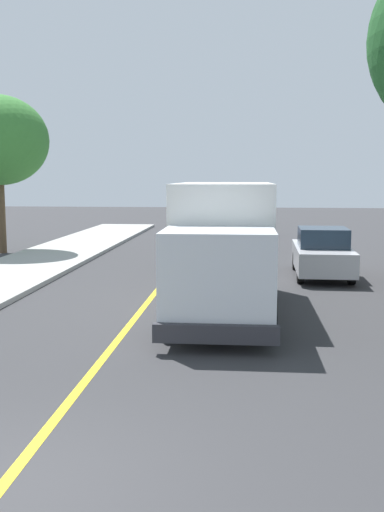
# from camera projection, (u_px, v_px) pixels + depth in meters

# --- Properties ---
(centre_line_yellow) EXTENTS (0.16, 56.00, 0.01)m
(centre_line_yellow) POSITION_uv_depth(u_px,v_px,m) (149.00, 300.00, 16.18)
(centre_line_yellow) COLOR gold
(centre_line_yellow) RESTS_ON ground
(box_truck) EXTENTS (2.43, 7.19, 3.20)m
(box_truck) POSITION_uv_depth(u_px,v_px,m) (223.00, 241.00, 14.74)
(box_truck) COLOR silver
(box_truck) RESTS_ON ground
(parked_car_near) EXTENTS (2.00, 4.48, 1.67)m
(parked_car_near) POSITION_uv_depth(u_px,v_px,m) (221.00, 248.00, 21.44)
(parked_car_near) COLOR #4C564C
(parked_car_near) RESTS_ON ground
(parked_car_mid) EXTENTS (1.96, 4.46, 1.67)m
(parked_car_mid) POSITION_uv_depth(u_px,v_px,m) (236.00, 232.00, 27.52)
(parked_car_mid) COLOR #B7B7BC
(parked_car_mid) RESTS_ON ground
(parked_car_far) EXTENTS (1.99, 4.47, 1.67)m
(parked_car_far) POSITION_uv_depth(u_px,v_px,m) (246.00, 222.00, 34.04)
(parked_car_far) COLOR #2D4793
(parked_car_far) RESTS_ON ground
(parked_car_furthest) EXTENTS (1.83, 4.41, 1.67)m
(parked_car_furthest) POSITION_uv_depth(u_px,v_px,m) (236.00, 214.00, 41.42)
(parked_car_furthest) COLOR black
(parked_car_furthest) RESTS_ON ground
(parked_van_across) EXTENTS (1.92, 4.45, 1.67)m
(parked_van_across) POSITION_uv_depth(u_px,v_px,m) (322.00, 253.00, 19.94)
(parked_van_across) COLOR #B7B7BC
(parked_van_across) RESTS_ON ground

